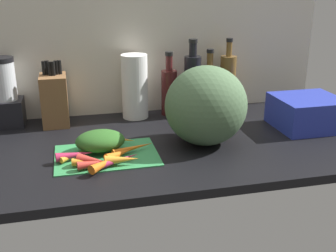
# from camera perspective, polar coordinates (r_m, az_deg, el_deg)

# --- Properties ---
(ground_plane) EXTENTS (1.70, 0.80, 0.03)m
(ground_plane) POSITION_cam_1_polar(r_m,az_deg,el_deg) (1.54, -2.46, -2.66)
(ground_plane) COLOR black
(wall_back) EXTENTS (1.70, 0.03, 0.60)m
(wall_back) POSITION_cam_1_polar(r_m,az_deg,el_deg) (1.82, -4.99, 11.15)
(wall_back) COLOR beige
(wall_back) RESTS_ON ground_plane
(cutting_board) EXTENTS (0.34, 0.25, 0.01)m
(cutting_board) POSITION_cam_1_polar(r_m,az_deg,el_deg) (1.42, -8.45, -3.95)
(cutting_board) COLOR #338C4C
(cutting_board) RESTS_ON ground_plane
(carrot_0) EXTENTS (0.15, 0.08, 0.02)m
(carrot_0) POSITION_cam_1_polar(r_m,az_deg,el_deg) (1.43, -4.84, -3.04)
(carrot_0) COLOR orange
(carrot_0) RESTS_ON cutting_board
(carrot_1) EXTENTS (0.13, 0.05, 0.03)m
(carrot_1) POSITION_cam_1_polar(r_m,az_deg,el_deg) (1.34, -10.39, -4.87)
(carrot_1) COLOR orange
(carrot_1) RESTS_ON cutting_board
(carrot_2) EXTENTS (0.16, 0.03, 0.02)m
(carrot_2) POSITION_cam_1_polar(r_m,az_deg,el_deg) (1.49, -9.15, -2.33)
(carrot_2) COLOR orange
(carrot_2) RESTS_ON cutting_board
(carrot_3) EXTENTS (0.15, 0.09, 0.02)m
(carrot_3) POSITION_cam_1_polar(r_m,az_deg,el_deg) (1.34, -6.77, -4.66)
(carrot_3) COLOR #B2264C
(carrot_3) RESTS_ON cutting_board
(carrot_4) EXTENTS (0.10, 0.07, 0.02)m
(carrot_4) POSITION_cam_1_polar(r_m,az_deg,el_deg) (1.51, -6.49, -1.84)
(carrot_4) COLOR orange
(carrot_4) RESTS_ON cutting_board
(carrot_5) EXTENTS (0.12, 0.11, 0.03)m
(carrot_5) POSITION_cam_1_polar(r_m,az_deg,el_deg) (1.32, -8.49, -5.00)
(carrot_5) COLOR orange
(carrot_5) RESTS_ON cutting_board
(carrot_6) EXTENTS (0.11, 0.09, 0.03)m
(carrot_6) POSITION_cam_1_polar(r_m,az_deg,el_deg) (1.37, -6.74, -3.84)
(carrot_6) COLOR orange
(carrot_6) RESTS_ON cutting_board
(carrot_7) EXTENTS (0.09, 0.08, 0.02)m
(carrot_7) POSITION_cam_1_polar(r_m,az_deg,el_deg) (1.41, -12.94, -3.95)
(carrot_7) COLOR orange
(carrot_7) RESTS_ON cutting_board
(carrot_8) EXTENTS (0.11, 0.08, 0.04)m
(carrot_8) POSITION_cam_1_polar(r_m,az_deg,el_deg) (1.33, -10.30, -4.70)
(carrot_8) COLOR red
(carrot_8) RESTS_ON cutting_board
(carrot_9) EXTENTS (0.13, 0.05, 0.03)m
(carrot_9) POSITION_cam_1_polar(r_m,az_deg,el_deg) (1.39, -12.54, -3.89)
(carrot_9) COLOR #B2264C
(carrot_9) RESTS_ON cutting_board
(carrot_10) EXTENTS (0.13, 0.04, 0.03)m
(carrot_10) POSITION_cam_1_polar(r_m,az_deg,el_deg) (1.32, -9.65, -5.06)
(carrot_10) COLOR red
(carrot_10) RESTS_ON cutting_board
(carrot_11) EXTENTS (0.11, 0.04, 0.03)m
(carrot_11) POSITION_cam_1_polar(r_m,az_deg,el_deg) (1.33, -6.38, -4.61)
(carrot_11) COLOR orange
(carrot_11) RESTS_ON cutting_board
(carrot_greens_pile) EXTENTS (0.17, 0.13, 0.07)m
(carrot_greens_pile) POSITION_cam_1_polar(r_m,az_deg,el_deg) (1.44, -9.32, -2.02)
(carrot_greens_pile) COLOR #2D6023
(carrot_greens_pile) RESTS_ON cutting_board
(winter_squash) EXTENTS (0.29, 0.27, 0.29)m
(winter_squash) POSITION_cam_1_polar(r_m,az_deg,el_deg) (1.47, 5.25, 2.79)
(winter_squash) COLOR #4C6B47
(winter_squash) RESTS_ON ground_plane
(knife_block) EXTENTS (0.10, 0.14, 0.26)m
(knife_block) POSITION_cam_1_polar(r_m,az_deg,el_deg) (1.74, -15.36, 3.58)
(knife_block) COLOR brown
(knife_block) RESTS_ON ground_plane
(blender_appliance) EXTENTS (0.13, 0.13, 0.28)m
(blender_appliance) POSITION_cam_1_polar(r_m,az_deg,el_deg) (1.78, -21.45, 3.75)
(blender_appliance) COLOR black
(blender_appliance) RESTS_ON ground_plane
(paper_towel_roll) EXTENTS (0.11, 0.11, 0.27)m
(paper_towel_roll) POSITION_cam_1_polar(r_m,az_deg,el_deg) (1.77, -4.60, 5.44)
(paper_towel_roll) COLOR white
(paper_towel_roll) RESTS_ON ground_plane
(bottle_0) EXTENTS (0.07, 0.07, 0.28)m
(bottle_0) POSITION_cam_1_polar(r_m,az_deg,el_deg) (1.81, 0.15, 4.92)
(bottle_0) COLOR #471919
(bottle_0) RESTS_ON ground_plane
(bottle_1) EXTENTS (0.07, 0.07, 0.33)m
(bottle_1) POSITION_cam_1_polar(r_m,az_deg,el_deg) (1.79, 3.37, 5.81)
(bottle_1) COLOR black
(bottle_1) RESTS_ON ground_plane
(bottle_2) EXTENTS (0.06, 0.06, 0.28)m
(bottle_2) POSITION_cam_1_polar(r_m,az_deg,el_deg) (1.86, 5.68, 5.43)
(bottle_2) COLOR brown
(bottle_2) RESTS_ON ground_plane
(bottle_3) EXTENTS (0.07, 0.07, 0.32)m
(bottle_3) POSITION_cam_1_polar(r_m,az_deg,el_deg) (1.89, 8.20, 6.04)
(bottle_3) COLOR brown
(bottle_3) RESTS_ON ground_plane
(dish_rack) EXTENTS (0.25, 0.24, 0.12)m
(dish_rack) POSITION_cam_1_polar(r_m,az_deg,el_deg) (1.75, 18.60, 1.79)
(dish_rack) COLOR #2838AD
(dish_rack) RESTS_ON ground_plane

